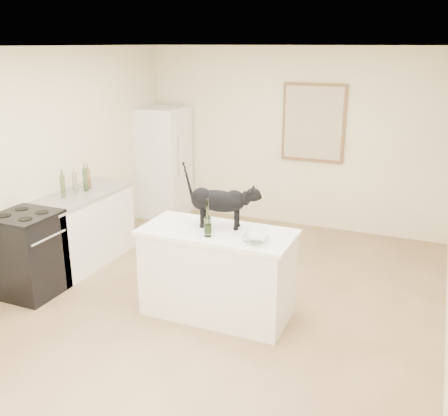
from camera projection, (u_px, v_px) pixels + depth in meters
floor at (217, 302)px, 5.42m from camera, size 5.50×5.50×0.00m
ceiling at (215, 46)px, 4.61m from camera, size 5.50×5.50×0.00m
wall_back at (293, 139)px, 7.42m from camera, size 4.50×0.00×4.50m
wall_left at (38, 164)px, 5.86m from camera, size 0.00×5.50×5.50m
island_base at (217, 275)px, 5.07m from camera, size 1.44×0.67×0.86m
island_top at (217, 232)px, 4.93m from camera, size 1.50×0.70×0.04m
left_cabinets at (82, 230)px, 6.28m from camera, size 0.60×1.40×0.86m
left_countertop at (79, 195)px, 6.14m from camera, size 0.62×1.44×0.04m
stove at (29, 255)px, 5.48m from camera, size 0.60×0.60×0.90m
fridge at (163, 163)px, 7.94m from camera, size 0.68×0.68×1.70m
artwork_frame at (313, 123)px, 7.20m from camera, size 0.90×0.03×1.10m
artwork_canvas at (313, 123)px, 7.19m from camera, size 0.82×0.00×1.02m
black_cat at (219, 204)px, 4.95m from camera, size 0.71×0.33×0.48m
wine_bottle at (208, 220)px, 4.73m from camera, size 0.07×0.07×0.32m
glass_bowl at (256, 240)px, 4.60m from camera, size 0.29×0.29×0.06m
fridge_paper at (183, 135)px, 7.70m from camera, size 0.07×0.14×0.19m
counter_bottle_cluster at (78, 182)px, 6.12m from camera, size 0.12×0.51×0.29m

